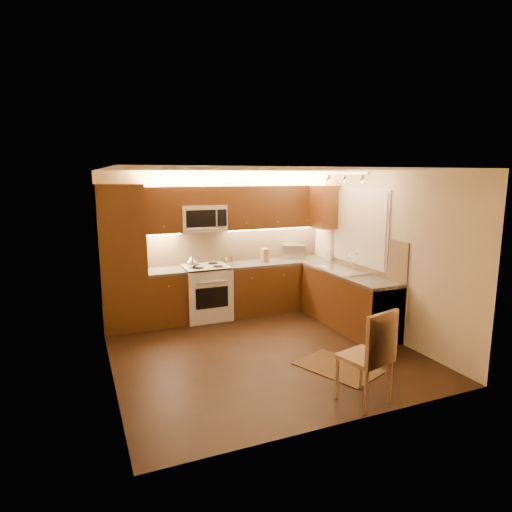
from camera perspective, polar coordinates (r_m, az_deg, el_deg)
name	(u,v)px	position (r m, az deg, el deg)	size (l,w,h in m)	color
floor	(261,351)	(6.30, 0.69, -12.21)	(4.00, 4.00, 0.01)	black
ceiling	(262,170)	(5.81, 0.74, 11.18)	(4.00, 4.00, 0.01)	beige
wall_back	(217,243)	(7.78, -5.15, 1.71)	(4.00, 0.01, 2.50)	beige
wall_front	(346,302)	(4.22, 11.61, -5.93)	(4.00, 0.01, 2.50)	beige
wall_left	(106,276)	(5.47, -18.92, -2.53)	(0.01, 4.00, 2.50)	beige
wall_right	(381,254)	(6.95, 16.02, 0.31)	(0.01, 4.00, 2.50)	beige
pantry	(122,258)	(7.18, -17.05, -0.26)	(0.70, 0.60, 2.30)	#4E2810
base_cab_back_left	(166,298)	(7.43, -11.67, -5.36)	(0.62, 0.60, 0.86)	#4E2810
counter_back_left	(165,271)	(7.32, -11.80, -1.97)	(0.62, 0.60, 0.04)	#3B3936
base_cab_back_right	(277,286)	(8.04, 2.70, -3.94)	(1.92, 0.60, 0.86)	#4E2810
counter_back_right	(277,262)	(7.94, 2.73, -0.79)	(1.92, 0.60, 0.04)	#3B3936
base_cab_right	(348,301)	(7.27, 11.87, -5.71)	(0.60, 2.00, 0.86)	#4E2810
counter_right	(349,274)	(7.16, 12.00, -2.25)	(0.60, 2.00, 0.04)	#3B3936
dishwasher	(375,313)	(6.73, 15.25, -7.17)	(0.58, 0.60, 0.84)	silver
backsplash_back	(235,245)	(7.89, -2.70, 1.49)	(3.30, 0.02, 0.60)	tan
backsplash_right	(365,253)	(7.27, 13.98, 0.43)	(0.02, 2.00, 0.60)	tan
upper_cab_back_left	(161,210)	(7.30, -12.28, 5.88)	(0.62, 0.35, 0.75)	#4E2810
upper_cab_back_right	(274,207)	(7.92, 2.40, 6.45)	(1.92, 0.35, 0.75)	#4E2810
upper_cab_bridge	(202,196)	(7.44, -7.07, 7.82)	(0.76, 0.35, 0.31)	#4E2810
upper_cab_right_corner	(324,207)	(7.92, 8.90, 6.33)	(0.35, 0.50, 0.75)	#4E2810
stove	(206,292)	(7.55, -6.48, -4.72)	(0.76, 0.65, 0.92)	silver
microwave	(203,218)	(7.45, -6.97, 4.94)	(0.76, 0.38, 0.44)	silver
window_frame	(360,227)	(7.33, 13.39, 3.69)	(0.03, 1.44, 1.24)	silver
window_blinds	(359,227)	(7.32, 13.26, 3.69)	(0.02, 1.36, 1.16)	silver
sink	(344,266)	(7.26, 11.36, -1.28)	(0.52, 0.86, 0.15)	silver
faucet	(353,261)	(7.35, 12.54, -0.59)	(0.20, 0.04, 0.30)	silver
track_light_bar	(345,173)	(6.91, 11.46, 10.53)	(0.04, 1.20, 0.03)	silver
kettle	(192,262)	(7.29, -8.36, -0.76)	(0.18, 0.18, 0.20)	silver
toaster_oven	(294,251)	(8.23, 4.95, 0.64)	(0.43, 0.32, 0.26)	silver
knife_block	(265,255)	(7.85, 1.16, 0.11)	(0.11, 0.17, 0.23)	#976B44
spice_jar_a	(226,260)	(7.80, -3.95, -0.52)	(0.04, 0.04, 0.09)	silver
spice_jar_b	(232,259)	(7.83, -3.11, -0.45)	(0.04, 0.04, 0.10)	brown
spice_jar_c	(225,260)	(7.81, -4.00, -0.46)	(0.04, 0.04, 0.10)	silver
spice_jar_d	(227,261)	(7.72, -3.77, -0.63)	(0.05, 0.05, 0.09)	#A58C31
soap_bottle	(330,255)	(8.04, 9.65, 0.13)	(0.10, 0.10, 0.22)	silver
rug	(338,367)	(5.87, 10.63, -14.08)	(0.67, 1.00, 0.01)	black
dining_chair	(365,355)	(4.95, 13.97, -12.41)	(0.47, 0.47, 1.05)	#976B44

